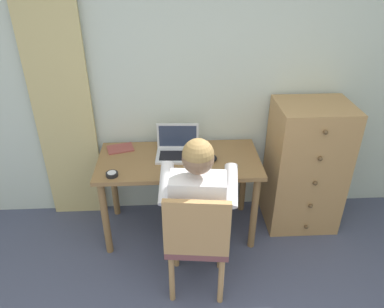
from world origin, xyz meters
TOP-DOWN VIEW (x-y plane):
  - wall_back at (0.00, 2.20)m, footprint 4.80×0.05m
  - curtain_panel at (-1.14, 2.13)m, footprint 0.48×0.03m
  - desk at (-0.20, 1.82)m, footprint 1.30×0.61m
  - dresser at (0.87, 1.90)m, footprint 0.60×0.51m
  - chair at (-0.10, 1.15)m, footprint 0.46×0.44m
  - person_seated at (-0.08, 1.33)m, footprint 0.57×0.61m
  - laptop at (-0.21, 1.90)m, footprint 0.35×0.27m
  - computer_mouse at (0.07, 1.80)m, footprint 0.07×0.11m
  - desk_clock at (-0.70, 1.60)m, footprint 0.09×0.09m
  - notebook_pad at (-0.69, 2.01)m, footprint 0.24×0.20m

SIDE VIEW (x-z plane):
  - chair at x=-0.10m, z-range 0.06..0.95m
  - dresser at x=0.87m, z-range 0.00..1.13m
  - desk at x=-0.20m, z-range 0.26..0.98m
  - person_seated at x=-0.08m, z-range 0.08..1.29m
  - notebook_pad at x=-0.69m, z-range 0.72..0.74m
  - desk_clock at x=-0.70m, z-range 0.72..0.75m
  - computer_mouse at x=0.07m, z-range 0.72..0.76m
  - laptop at x=-0.21m, z-range 0.66..0.89m
  - curtain_panel at x=-1.14m, z-range 0.00..2.29m
  - wall_back at x=0.00m, z-range 0.00..2.50m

